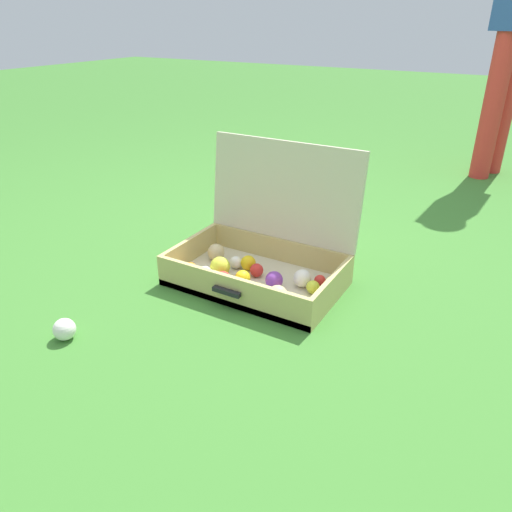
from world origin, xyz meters
TOP-DOWN VIEW (x-y plane):
  - ground_plane at (0.00, 0.00)m, footprint 16.00×16.00m
  - open_suitcase at (0.08, -0.03)m, footprint 0.64×0.47m
  - stray_ball_on_grass at (-0.27, -0.69)m, footprint 0.07×0.07m

SIDE VIEW (x-z plane):
  - ground_plane at x=0.00m, z-range 0.00..0.00m
  - stray_ball_on_grass at x=-0.27m, z-range 0.00..0.07m
  - open_suitcase at x=0.08m, z-range -0.14..0.36m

